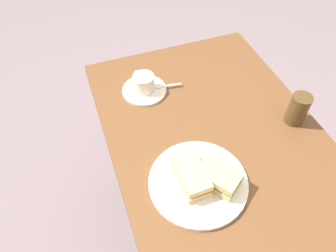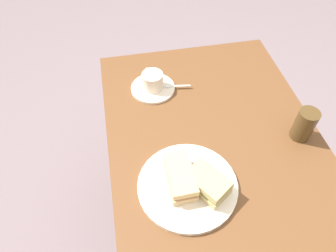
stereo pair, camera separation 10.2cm
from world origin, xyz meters
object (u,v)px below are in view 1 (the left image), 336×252
sandwich_plate (198,182)px  sandwich_back (218,177)px  drinking_glass (298,109)px  dining_table (214,154)px  coffee_cup (144,82)px  coffee_saucer (144,90)px  sandwich_front (191,174)px  spoon (164,86)px

sandwich_plate → sandwich_back: sandwich_back is taller
sandwich_back → drinking_glass: size_ratio=1.27×
dining_table → drinking_glass: drinking_glass is taller
sandwich_back → drinking_glass: (-0.14, 0.35, 0.01)m
coffee_cup → sandwich_back: bearing=10.6°
dining_table → drinking_glass: (0.02, 0.27, 0.16)m
dining_table → coffee_saucer: bearing=-150.3°
sandwich_plate → sandwich_front: sandwich_front is taller
sandwich_back → sandwich_front: bearing=-115.8°
dining_table → sandwich_plate: 0.22m
dining_table → sandwich_back: size_ratio=7.17×
spoon → dining_table: bearing=18.1°
sandwich_front → coffee_saucer: size_ratio=0.88×
sandwich_front → coffee_cup: size_ratio=1.38×
sandwich_back → coffee_cup: 0.45m
sandwich_front → drinking_glass: 0.43m
coffee_saucer → spoon: size_ratio=1.64×
dining_table → sandwich_front: (0.13, -0.15, 0.15)m
drinking_glass → coffee_cup: bearing=-125.5°
spoon → drinking_glass: 0.47m
sandwich_plate → drinking_glass: size_ratio=2.60×
sandwich_plate → coffee_cup: coffee_cup is taller
dining_table → sandwich_back: (0.16, -0.08, 0.15)m
sandwich_plate → spoon: (-0.41, 0.04, 0.01)m
sandwich_back → drinking_glass: bearing=111.1°
sandwich_front → coffee_cup: 0.41m
sandwich_plate → drinking_glass: drinking_glass is taller
sandwich_plate → coffee_cup: bearing=-175.6°
coffee_saucer → coffee_cup: size_ratio=1.56×
coffee_cup → sandwich_plate: bearing=4.4°
dining_table → sandwich_back: bearing=-26.2°
sandwich_back → coffee_saucer: 0.45m
coffee_cup → dining_table: bearing=29.6°
sandwich_front → sandwich_back: size_ratio=1.02×
sandwich_back → coffee_saucer: sandwich_back is taller
sandwich_plate → spoon: 0.41m
sandwich_back → dining_table: bearing=153.8°
coffee_saucer → coffee_cup: 0.04m
coffee_cup → sandwich_front: bearing=1.7°
sandwich_front → coffee_cup: bearing=-178.3°
sandwich_plate → sandwich_back: bearing=67.2°
sandwich_front → coffee_saucer: sandwich_front is taller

